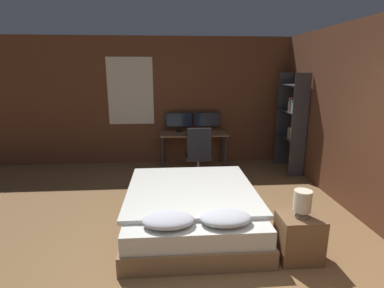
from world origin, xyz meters
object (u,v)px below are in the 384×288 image
monitor_left (179,121)px  computer_mouse (207,134)px  bedside_lamp (302,201)px  monitor_right (207,120)px  office_chair (198,158)px  desk (194,137)px  bookshelf (293,119)px  bed (192,208)px  keyboard (194,134)px  nightstand (299,238)px

monitor_left → computer_mouse: size_ratio=7.92×
bedside_lamp → monitor_right: (-0.59, 3.55, 0.28)m
monitor_left → office_chair: bearing=-71.0°
desk → bookshelf: (1.93, -0.49, 0.46)m
office_chair → monitor_left: bearing=109.0°
monitor_left → monitor_right: bearing=0.0°
monitor_right → bed: bearing=-100.8°
keyboard → computer_mouse: computer_mouse is taller
monitor_left → keyboard: size_ratio=1.54×
bedside_lamp → office_chair: 2.74m
monitor_left → computer_mouse: bearing=-33.8°
bed → computer_mouse: size_ratio=29.32×
monitor_left → bookshelf: 2.33m
bedside_lamp → desk: bedside_lamp is taller
office_chair → monitor_right: bearing=74.6°
bed → bedside_lamp: (1.11, -0.81, 0.44)m
bed → bedside_lamp: bedside_lamp is taller
monitor_left → desk: bearing=-32.8°
bedside_lamp → computer_mouse: size_ratio=4.17×
bed → office_chair: bearing=81.8°
nightstand → desk: bearing=104.7°
bed → monitor_right: size_ratio=3.70×
desk → office_chair: (0.03, -0.76, -0.23)m
desk → computer_mouse: computer_mouse is taller
computer_mouse → bedside_lamp: bearing=-79.1°
monitor_right → monitor_left: bearing=180.0°
bed → office_chair: size_ratio=2.05×
nightstand → bedside_lamp: 0.42m
keyboard → monitor_left: bearing=128.0°
monitor_left → bedside_lamp: bearing=-71.7°
bookshelf → office_chair: bearing=-171.8°
nightstand → bedside_lamp: size_ratio=1.74×
bed → monitor_right: bearing=79.2°
bed → keyboard: keyboard is taller
bedside_lamp → monitor_left: bearing=108.3°
monitor_left → keyboard: monitor_left is taller
bed → office_chair: office_chair is taller
nightstand → computer_mouse: size_ratio=7.25×
bookshelf → bed: bearing=-136.3°
bed → office_chair: (0.26, 1.78, 0.15)m
bedside_lamp → keyboard: bearing=105.5°
nightstand → computer_mouse: bearing=100.9°
bedside_lamp → desk: size_ratio=0.21×
nightstand → monitor_left: bearing=108.3°
office_chair → nightstand: bearing=-71.9°
monitor_right → bookshelf: 1.77m
bed → desk: (0.23, 2.55, 0.39)m
bed → nightstand: bearing=-36.2°
office_chair → bookshelf: (1.89, 0.27, 0.69)m
bedside_lamp → nightstand: bearing=180.0°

